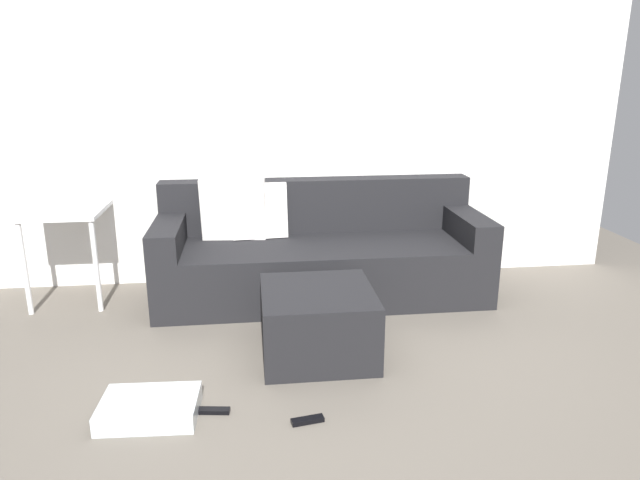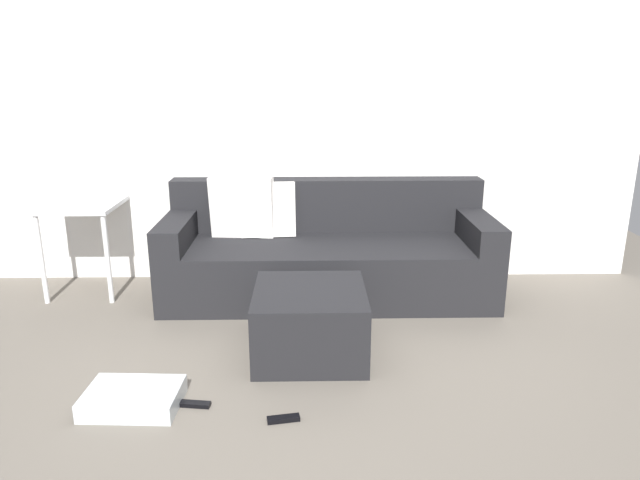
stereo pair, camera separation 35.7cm
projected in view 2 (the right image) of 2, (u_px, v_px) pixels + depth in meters
name	position (u px, v px, depth m)	size (l,w,h in m)	color
ground_plane	(307.00, 405.00, 2.91)	(6.81, 6.81, 0.00)	#6B6359
wall_back	(306.00, 112.00, 4.42)	(5.24, 0.10, 2.64)	white
couch_sectional	(325.00, 254.00, 4.30)	(2.39, 0.86, 0.89)	black
ottoman	(310.00, 322.00, 3.39)	(0.65, 0.67, 0.40)	black
storage_bin	(133.00, 398.00, 2.88)	(0.47, 0.32, 0.10)	silver
side_table	(85.00, 216.00, 4.29)	(0.53, 0.61, 0.69)	white
remote_near_ottoman	(283.00, 419.00, 2.77)	(0.16, 0.05, 0.02)	black
remote_by_storage_bin	(191.00, 404.00, 2.89)	(0.19, 0.04, 0.02)	black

